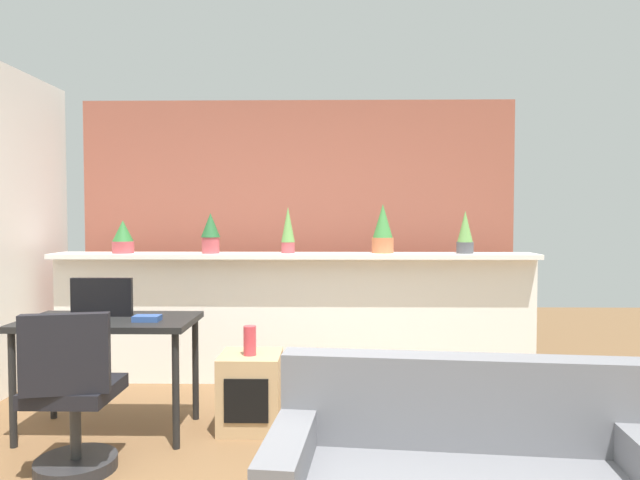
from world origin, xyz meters
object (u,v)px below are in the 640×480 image
at_px(potted_plant_4, 465,233).
at_px(side_cube_shelf, 251,391).
at_px(potted_plant_2, 288,230).
at_px(book_on_desk, 147,318).
at_px(office_chair, 72,405).
at_px(vase_on_shelf, 250,341).
at_px(desk, 109,331).
at_px(potted_plant_0, 123,237).
at_px(potted_plant_1, 211,232).
at_px(potted_plant_3, 383,230).
at_px(tv_monitor, 102,297).

bearing_deg(potted_plant_4, side_cube_shelf, -148.28).
xyz_separation_m(potted_plant_2, book_on_desk, (-0.81, -1.21, -0.53)).
bearing_deg(office_chair, side_cube_shelf, 38.60).
height_order(potted_plant_2, office_chair, potted_plant_2).
distance_m(office_chair, vase_on_shelf, 1.12).
distance_m(desk, vase_on_shelf, 0.91).
bearing_deg(potted_plant_0, book_on_desk, -63.66).
xyz_separation_m(potted_plant_1, vase_on_shelf, (0.47, -1.02, -0.68)).
bearing_deg(book_on_desk, potted_plant_0, 116.34).
relative_size(potted_plant_1, potted_plant_2, 0.86).
relative_size(side_cube_shelf, book_on_desk, 3.05).
bearing_deg(potted_plant_3, vase_on_shelf, -131.70).
bearing_deg(potted_plant_0, potted_plant_2, 1.58).
relative_size(potted_plant_4, book_on_desk, 2.17).
height_order(potted_plant_1, desk, potted_plant_1).
bearing_deg(vase_on_shelf, potted_plant_1, 114.76).
xyz_separation_m(side_cube_shelf, book_on_desk, (-0.63, -0.17, 0.52)).
distance_m(potted_plant_0, potted_plant_1, 0.74).
xyz_separation_m(potted_plant_0, side_cube_shelf, (1.21, -1.00, -0.99)).
height_order(side_cube_shelf, book_on_desk, book_on_desk).
xyz_separation_m(potted_plant_3, desk, (-1.88, -1.15, -0.64)).
xyz_separation_m(potted_plant_1, tv_monitor, (-0.52, -0.99, -0.40)).
distance_m(potted_plant_1, tv_monitor, 1.19).
distance_m(potted_plant_2, vase_on_shelf, 1.29).
distance_m(potted_plant_0, side_cube_shelf, 1.85).
xyz_separation_m(potted_plant_0, office_chair, (0.34, -1.69, -0.85)).
height_order(potted_plant_0, potted_plant_4, potted_plant_4).
bearing_deg(book_on_desk, desk, 162.59).
bearing_deg(potted_plant_1, desk, -112.22).
bearing_deg(desk, vase_on_shelf, 3.43).
bearing_deg(potted_plant_1, tv_monitor, -117.50).
bearing_deg(vase_on_shelf, tv_monitor, 178.52).
height_order(potted_plant_4, vase_on_shelf, potted_plant_4).
bearing_deg(tv_monitor, potted_plant_1, 62.50).
relative_size(desk, book_on_desk, 6.71).
bearing_deg(side_cube_shelf, tv_monitor, -179.90).
relative_size(potted_plant_2, potted_plant_4, 1.10).
xyz_separation_m(potted_plant_2, side_cube_shelf, (-0.18, -1.04, -1.05)).
bearing_deg(potted_plant_4, potted_plant_2, 179.47).
xyz_separation_m(potted_plant_3, side_cube_shelf, (-0.97, -1.06, -1.05)).
distance_m(office_chair, side_cube_shelf, 1.12).
distance_m(potted_plant_0, potted_plant_3, 2.18).
xyz_separation_m(potted_plant_2, tv_monitor, (-1.16, -1.04, -0.42)).
bearing_deg(potted_plant_3, book_on_desk, -142.45).
bearing_deg(side_cube_shelf, office_chair, -141.40).
bearing_deg(desk, office_chair, -86.63).
xyz_separation_m(potted_plant_4, book_on_desk, (-2.29, -1.19, -0.51)).
relative_size(potted_plant_0, tv_monitor, 0.68).
relative_size(potted_plant_4, side_cube_shelf, 0.71).
height_order(potted_plant_3, side_cube_shelf, potted_plant_3).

